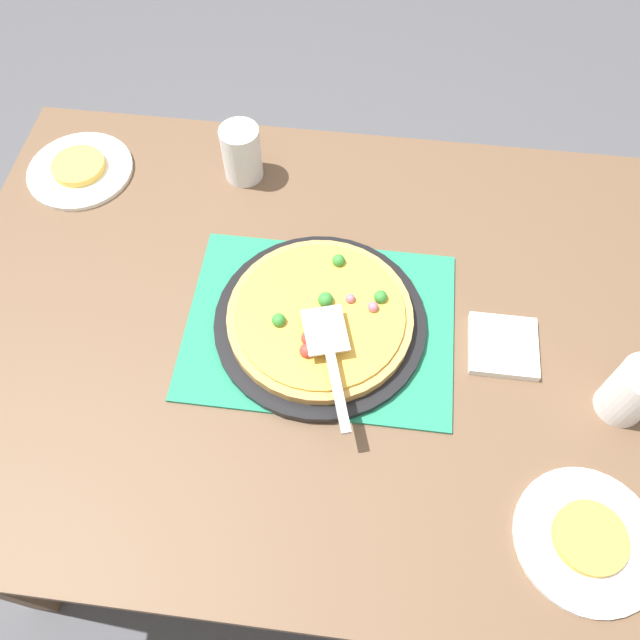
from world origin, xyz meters
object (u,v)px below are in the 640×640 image
object	(u,v)px
cup_near	(632,391)
napkin_stack	(503,346)
plate_far_right	(80,170)
pizza_pan	(320,322)
cup_far	(242,153)
pizza	(320,316)
pizza_server	(330,355)
plate_near_left	(587,540)
served_slice_right	(78,166)
served_slice_left	(590,538)

from	to	relation	value
cup_near	napkin_stack	distance (m)	0.22
plate_far_right	cup_near	size ratio (longest dim) A/B	1.83
pizza_pan	napkin_stack	xyz separation A→B (m)	(0.33, -0.01, -0.01)
cup_far	pizza	bearing A→B (deg)	-59.80
pizza_server	napkin_stack	world-z (taller)	pizza_server
plate_near_left	pizza_server	bearing A→B (deg)	150.99
served_slice_right	cup_far	size ratio (longest dim) A/B	0.92
pizza_server	napkin_stack	distance (m)	0.32
pizza	plate_near_left	bearing A→B (deg)	-36.13
served_slice_right	cup_far	distance (m)	0.35
served_slice_right	pizza_server	world-z (taller)	pizza_server
pizza	plate_far_right	size ratio (longest dim) A/B	1.50
plate_far_right	served_slice_right	world-z (taller)	served_slice_right
pizza_pan	pizza_server	xyz separation A→B (m)	(0.03, -0.09, 0.06)
plate_near_left	pizza_server	xyz separation A→B (m)	(-0.42, 0.23, 0.06)
plate_near_left	served_slice_left	bearing A→B (deg)	0.00
pizza_pan	pizza	distance (m)	0.02
plate_far_right	napkin_stack	distance (m)	0.93
pizza	napkin_stack	bearing A→B (deg)	-1.08
napkin_stack	pizza_server	bearing A→B (deg)	-163.75
served_slice_right	cup_near	bearing A→B (deg)	-20.97
plate_far_right	napkin_stack	xyz separation A→B (m)	(0.88, -0.32, 0.00)
plate_near_left	served_slice_right	bearing A→B (deg)	147.31
plate_near_left	cup_far	distance (m)	0.94
cup_near	plate_near_left	bearing A→B (deg)	-107.69
plate_far_right	cup_far	size ratio (longest dim) A/B	1.83
pizza	served_slice_left	distance (m)	0.55
pizza_server	cup_near	bearing A→B (deg)	-0.17
pizza_pan	cup_near	distance (m)	0.53
served_slice_left	napkin_stack	xyz separation A→B (m)	(-0.12, 0.32, -0.01)
cup_near	cup_far	world-z (taller)	same
pizza	served_slice_right	xyz separation A→B (m)	(-0.55, 0.31, -0.02)
pizza_pan	cup_far	xyz separation A→B (m)	(-0.20, 0.35, 0.05)
pizza	cup_far	world-z (taller)	cup_far
plate_near_left	cup_far	bearing A→B (deg)	133.83
pizza_pan	plate_far_right	distance (m)	0.63
served_slice_right	plate_near_left	bearing A→B (deg)	-32.69
plate_far_right	served_slice_right	distance (m)	0.01
pizza	pizza_pan	bearing A→B (deg)	140.64
cup_near	napkin_stack	world-z (taller)	cup_near
cup_near	cup_far	bearing A→B (deg)	148.27
pizza	served_slice_left	xyz separation A→B (m)	(0.44, -0.32, -0.02)
plate_near_left	plate_far_right	size ratio (longest dim) A/B	1.00
cup_near	cup_far	distance (m)	0.85
served_slice_right	napkin_stack	distance (m)	0.93
pizza_server	served_slice_right	bearing A→B (deg)	144.85
plate_far_right	served_slice_left	distance (m)	1.18
plate_near_left	cup_far	xyz separation A→B (m)	(-0.65, 0.67, 0.06)
plate_near_left	cup_near	bearing A→B (deg)	72.31
pizza	pizza_server	size ratio (longest dim) A/B	1.42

